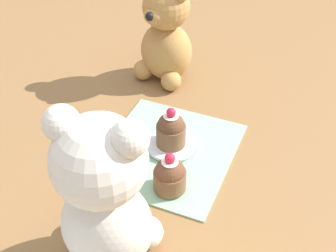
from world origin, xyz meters
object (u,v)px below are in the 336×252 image
(cupcake_near_cream_bear, at_px, (170,175))
(cupcake_near_tan_bear, at_px, (174,131))
(teddy_bear_tan, at_px, (165,35))
(teddy_bear_cream, at_px, (105,195))
(saucer_plate, at_px, (173,145))

(cupcake_near_cream_bear, bearing_deg, cupcake_near_tan_bear, -71.28)
(teddy_bear_tan, bearing_deg, cupcake_near_cream_bear, -53.62)
(cupcake_near_cream_bear, bearing_deg, teddy_bear_tan, -65.93)
(cupcake_near_cream_bear, bearing_deg, teddy_bear_cream, 79.11)
(teddy_bear_cream, bearing_deg, saucer_plate, -93.60)
(saucer_plate, distance_m, cupcake_near_tan_bear, 0.03)
(teddy_bear_tan, xyz_separation_m, cupcake_near_cream_bear, (-0.12, 0.27, -0.06))
(teddy_bear_tan, bearing_deg, saucer_plate, -51.34)
(teddy_bear_cream, height_order, teddy_bear_tan, teddy_bear_cream)
(cupcake_near_cream_bear, xyz_separation_m, saucer_plate, (0.03, -0.09, -0.02))
(teddy_bear_cream, distance_m, cupcake_near_tan_bear, 0.23)
(teddy_bear_tan, distance_m, cupcake_near_tan_bear, 0.22)
(cupcake_near_tan_bear, bearing_deg, teddy_bear_cream, 90.89)
(saucer_plate, height_order, cupcake_near_tan_bear, cupcake_near_tan_bear)
(cupcake_near_cream_bear, relative_size, cupcake_near_tan_bear, 0.94)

